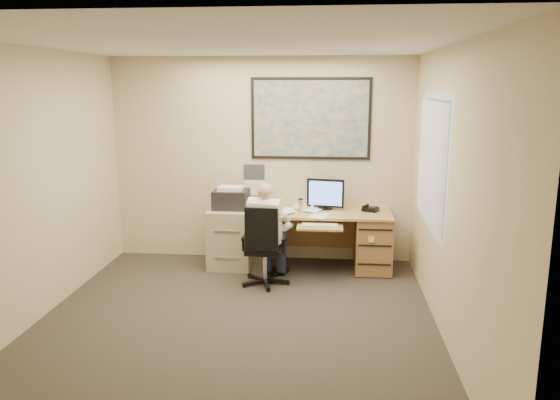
# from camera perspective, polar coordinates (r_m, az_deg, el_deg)

# --- Properties ---
(room_shell) EXTENTS (4.00, 4.50, 2.70)m
(room_shell) POSITION_cam_1_polar(r_m,az_deg,el_deg) (5.10, -5.12, 0.76)
(room_shell) COLOR #342E28
(room_shell) RESTS_ON ground
(desk) EXTENTS (1.60, 0.97, 1.14)m
(desk) POSITION_cam_1_polar(r_m,az_deg,el_deg) (7.09, 7.68, -3.64)
(desk) COLOR tan
(desk) RESTS_ON ground
(world_map) EXTENTS (1.56, 0.03, 1.06)m
(world_map) POSITION_cam_1_polar(r_m,az_deg,el_deg) (7.17, 3.23, 8.47)
(world_map) COLOR #1E4C93
(world_map) RESTS_ON room_shell
(wall_calendar) EXTENTS (0.28, 0.01, 0.42)m
(wall_calendar) POSITION_cam_1_polar(r_m,az_deg,el_deg) (7.34, -2.71, 2.10)
(wall_calendar) COLOR white
(wall_calendar) RESTS_ON room_shell
(window_blinds) EXTENTS (0.06, 1.40, 1.30)m
(window_blinds) POSITION_cam_1_polar(r_m,az_deg,el_deg) (5.87, 15.66, 3.82)
(window_blinds) COLOR silver
(window_blinds) RESTS_ON room_shell
(filing_cabinet) EXTENTS (0.57, 0.67, 1.06)m
(filing_cabinet) POSITION_cam_1_polar(r_m,az_deg,el_deg) (7.16, -5.05, -3.30)
(filing_cabinet) COLOR #ACA78A
(filing_cabinet) RESTS_ON ground
(office_chair) EXTENTS (0.62, 0.62, 0.98)m
(office_chair) POSITION_cam_1_polar(r_m,az_deg,el_deg) (6.48, -1.60, -6.49)
(office_chair) COLOR black
(office_chair) RESTS_ON ground
(person) EXTENTS (0.66, 0.82, 1.22)m
(person) POSITION_cam_1_polar(r_m,az_deg,el_deg) (6.46, -1.56, -3.55)
(person) COLOR white
(person) RESTS_ON office_chair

